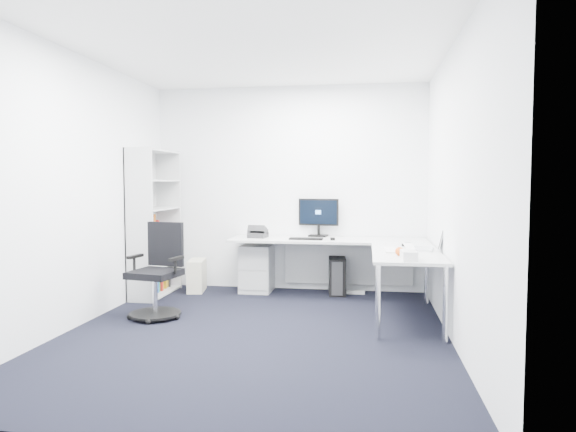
# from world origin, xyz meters

# --- Properties ---
(ground) EXTENTS (4.20, 4.20, 0.00)m
(ground) POSITION_xyz_m (0.00, 0.00, 0.00)
(ground) COLOR black
(ceiling) EXTENTS (4.20, 4.20, 0.00)m
(ceiling) POSITION_xyz_m (0.00, 0.00, 2.70)
(ceiling) COLOR white
(wall_back) EXTENTS (3.60, 0.02, 2.70)m
(wall_back) POSITION_xyz_m (0.00, 2.10, 1.35)
(wall_back) COLOR white
(wall_back) RESTS_ON ground
(wall_front) EXTENTS (3.60, 0.02, 2.70)m
(wall_front) POSITION_xyz_m (0.00, -2.10, 1.35)
(wall_front) COLOR white
(wall_front) RESTS_ON ground
(wall_left) EXTENTS (0.02, 4.20, 2.70)m
(wall_left) POSITION_xyz_m (-1.80, 0.00, 1.35)
(wall_left) COLOR white
(wall_left) RESTS_ON ground
(wall_right) EXTENTS (0.02, 4.20, 2.70)m
(wall_right) POSITION_xyz_m (1.80, 0.00, 1.35)
(wall_right) COLOR white
(wall_right) RESTS_ON ground
(l_desk) EXTENTS (2.47, 1.38, 0.72)m
(l_desk) POSITION_xyz_m (0.55, 1.40, 0.36)
(l_desk) COLOR #B9BBBB
(l_desk) RESTS_ON ground
(drawer_pedestal) EXTENTS (0.40, 0.50, 0.61)m
(drawer_pedestal) POSITION_xyz_m (-0.39, 1.88, 0.31)
(drawer_pedestal) COLOR #B9BBBB
(drawer_pedestal) RESTS_ON ground
(bookshelf) EXTENTS (0.36, 0.92, 1.84)m
(bookshelf) POSITION_xyz_m (-1.62, 1.45, 0.92)
(bookshelf) COLOR #B7BABA
(bookshelf) RESTS_ON ground
(task_chair) EXTENTS (0.65, 0.65, 1.00)m
(task_chair) POSITION_xyz_m (-1.17, 0.39, 0.50)
(task_chair) COLOR black
(task_chair) RESTS_ON ground
(black_pc_tower) EXTENTS (0.26, 0.50, 0.47)m
(black_pc_tower) POSITION_xyz_m (0.66, 1.89, 0.23)
(black_pc_tower) COLOR black
(black_pc_tower) RESTS_ON ground
(beige_pc_tower) EXTENTS (0.26, 0.46, 0.41)m
(beige_pc_tower) POSITION_xyz_m (-1.17, 1.74, 0.21)
(beige_pc_tower) COLOR beige
(beige_pc_tower) RESTS_ON ground
(power_strip) EXTENTS (0.39, 0.08, 0.04)m
(power_strip) POSITION_xyz_m (0.82, 1.88, 0.02)
(power_strip) COLOR silver
(power_strip) RESTS_ON ground
(monitor) EXTENTS (0.55, 0.25, 0.51)m
(monitor) POSITION_xyz_m (0.40, 2.02, 0.98)
(monitor) COLOR black
(monitor) RESTS_ON l_desk
(black_keyboard) EXTENTS (0.42, 0.16, 0.02)m
(black_keyboard) POSITION_xyz_m (0.29, 1.63, 0.73)
(black_keyboard) COLOR black
(black_keyboard) RESTS_ON l_desk
(mouse) EXTENTS (0.07, 0.10, 0.03)m
(mouse) POSITION_xyz_m (0.62, 1.62, 0.73)
(mouse) COLOR black
(mouse) RESTS_ON l_desk
(desk_phone) EXTENTS (0.25, 0.25, 0.16)m
(desk_phone) POSITION_xyz_m (-0.35, 1.76, 0.80)
(desk_phone) COLOR #28292B
(desk_phone) RESTS_ON l_desk
(laptop) EXTENTS (0.41, 0.40, 0.25)m
(laptop) POSITION_xyz_m (1.60, 0.85, 0.84)
(laptop) COLOR silver
(laptop) RESTS_ON l_desk
(white_keyboard) EXTENTS (0.14, 0.44, 0.01)m
(white_keyboard) POSITION_xyz_m (1.28, 0.74, 0.73)
(white_keyboard) COLOR silver
(white_keyboard) RESTS_ON l_desk
(headphones) EXTENTS (0.17, 0.21, 0.05)m
(headphones) POSITION_xyz_m (1.48, 1.20, 0.74)
(headphones) COLOR black
(headphones) RESTS_ON l_desk
(orange_fruit) EXTENTS (0.08, 0.08, 0.08)m
(orange_fruit) POSITION_xyz_m (1.35, 0.37, 0.76)
(orange_fruit) COLOR #E05613
(orange_fruit) RESTS_ON l_desk
(tissue_box) EXTENTS (0.15, 0.26, 0.09)m
(tissue_box) POSITION_xyz_m (1.42, 0.10, 0.76)
(tissue_box) COLOR silver
(tissue_box) RESTS_ON l_desk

